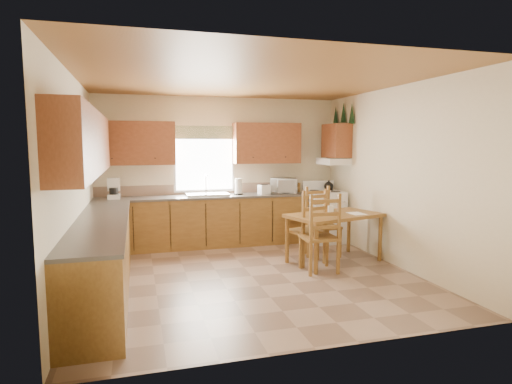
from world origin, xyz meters
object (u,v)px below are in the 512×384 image
object	(u,v)px
chair_far_right	(323,222)
chair_near_right	(319,232)
stove	(324,217)
dining_table	(334,238)
microwave	(283,186)
chair_far_left	(294,214)
chair_near_left	(306,226)

from	to	relation	value
chair_far_right	chair_near_right	bearing A→B (deg)	-123.82
stove	chair_far_right	distance (m)	1.06
dining_table	microwave	bearing A→B (deg)	83.71
chair_near_right	chair_far_left	size ratio (longest dim) A/B	1.05
stove	microwave	world-z (taller)	microwave
chair_far_left	chair_far_right	world-z (taller)	chair_far_right
chair_near_left	dining_table	bearing A→B (deg)	152.94
dining_table	chair_near_left	world-z (taller)	chair_near_left
dining_table	chair_far_left	xyz separation A→B (m)	(-0.13, 1.44, 0.16)
dining_table	chair_near_left	size ratio (longest dim) A/B	1.24
microwave	chair_near_left	size ratio (longest dim) A/B	0.40
chair_far_right	dining_table	bearing A→B (deg)	-93.69
stove	microwave	size ratio (longest dim) A/B	2.03
stove	chair_near_left	xyz separation A→B (m)	(-0.89, -1.25, 0.10)
stove	chair_near_right	size ratio (longest dim) A/B	0.82
dining_table	chair_near_right	size ratio (longest dim) A/B	1.25
dining_table	chair_far_left	distance (m)	1.45
stove	chair_far_right	world-z (taller)	chair_far_right
dining_table	chair_far_right	bearing A→B (deg)	75.76
chair_far_left	chair_near_right	bearing A→B (deg)	-104.96
chair_far_right	chair_near_left	bearing A→B (deg)	-150.53
stove	chair_near_right	world-z (taller)	chair_near_right
dining_table	chair_far_left	size ratio (longest dim) A/B	1.31
microwave	chair_far_right	size ratio (longest dim) A/B	0.41
microwave	dining_table	xyz separation A→B (m)	(0.28, -1.59, -0.68)
chair_near_left	chair_far_left	world-z (taller)	chair_near_left
stove	dining_table	bearing A→B (deg)	-106.85
chair_far_right	chair_far_left	bearing A→B (deg)	90.62
stove	chair_far_right	bearing A→B (deg)	-114.20
microwave	chair_near_left	world-z (taller)	microwave
chair_near_left	chair_near_right	xyz separation A→B (m)	(0.01, -0.48, -0.00)
stove	microwave	xyz separation A→B (m)	(-0.73, 0.26, 0.59)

